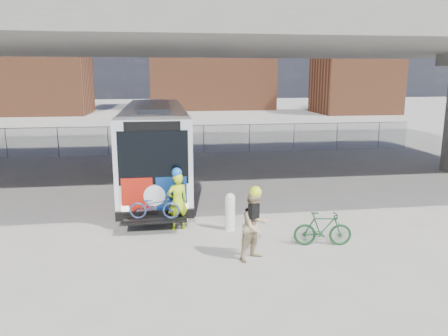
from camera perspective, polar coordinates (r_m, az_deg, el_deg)
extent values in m
plane|color=#9E9991|center=(16.56, -1.92, -5.31)|extent=(160.00, 160.00, 0.00)
cube|color=silver|center=(20.13, -8.98, 3.35)|extent=(2.55, 12.00, 3.20)
cube|color=black|center=(20.54, -9.03, 5.32)|extent=(2.61, 11.00, 1.28)
cube|color=black|center=(14.20, -9.23, 1.34)|extent=(2.24, 0.12, 1.76)
cube|color=black|center=(14.05, -9.37, 5.44)|extent=(1.78, 0.12, 0.30)
cube|color=black|center=(14.57, -8.99, -6.04)|extent=(2.55, 0.20, 0.30)
cube|color=#9F180C|center=(14.43, -11.26, -3.60)|extent=(1.00, 0.08, 1.20)
cube|color=navy|center=(14.41, -6.88, -3.48)|extent=(1.00, 0.08, 1.20)
cylinder|color=silver|center=(14.39, -9.07, -3.56)|extent=(0.70, 0.06, 0.70)
cube|color=gray|center=(19.95, -9.14, 8.10)|extent=(1.28, 7.20, 0.14)
cube|color=black|center=(14.09, -9.00, -6.66)|extent=(2.00, 0.70, 0.06)
cylinder|color=black|center=(16.19, -13.04, -4.18)|extent=(0.30, 1.00, 1.00)
cylinder|color=black|center=(16.15, -4.83, -3.94)|extent=(0.30, 1.00, 1.00)
cylinder|color=black|center=(24.55, -11.49, 1.37)|extent=(0.30, 1.00, 1.00)
cylinder|color=black|center=(24.53, -6.09, 1.53)|extent=(0.30, 1.00, 1.00)
cube|color=#9F180C|center=(16.59, -13.53, -0.96)|extent=(0.06, 2.60, 1.70)
cube|color=navy|center=(18.14, -13.09, 0.16)|extent=(0.06, 1.40, 1.70)
cube|color=#9F180C|center=(16.55, -4.50, -0.69)|extent=(0.06, 2.60, 1.70)
cube|color=navy|center=(18.11, -4.84, 0.41)|extent=(0.06, 1.40, 1.70)
imported|color=#394E7E|center=(13.96, -9.06, -4.92)|extent=(1.65, 0.78, 0.83)
cube|color=#605E59|center=(19.88, -3.42, 17.24)|extent=(40.00, 16.00, 1.50)
cube|color=#605E59|center=(19.97, -3.45, 19.53)|extent=(40.00, 0.60, 0.80)
cylinder|color=gray|center=(28.70, -20.86, 3.14)|extent=(0.06, 0.06, 1.80)
cylinder|color=gray|center=(28.10, -12.87, 3.45)|extent=(0.06, 0.06, 1.80)
cylinder|color=gray|center=(28.06, -4.69, 3.70)|extent=(0.06, 0.06, 1.80)
cylinder|color=gray|center=(28.59, 3.35, 3.88)|extent=(0.06, 0.06, 1.80)
cylinder|color=gray|center=(29.65, 10.96, 3.97)|extent=(0.06, 0.06, 1.80)
cylinder|color=gray|center=(31.20, 17.94, 3.99)|extent=(0.06, 0.06, 1.80)
plane|color=gray|center=(28.06, -4.69, 3.70)|extent=(30.00, 0.00, 30.00)
cube|color=gray|center=(27.95, -4.72, 5.57)|extent=(30.00, 0.05, 0.04)
cube|color=brown|center=(62.86, -23.78, 11.06)|extent=(14.00, 10.00, 10.00)
cube|color=brown|center=(68.17, -1.85, 12.88)|extent=(18.00, 12.00, 12.00)
cube|color=brown|center=(61.38, 16.77, 10.62)|extent=(10.00, 8.00, 8.00)
cylinder|color=brown|center=(72.85, 4.42, 17.92)|extent=(2.20, 2.20, 25.00)
cylinder|color=silver|center=(14.17, 0.80, -6.03)|extent=(0.32, 0.32, 1.08)
sphere|color=silver|center=(14.02, 0.80, -3.93)|extent=(0.32, 0.32, 0.32)
imported|color=#B2D616|center=(14.19, -6.09, -4.39)|extent=(0.79, 0.64, 1.87)
sphere|color=blue|center=(13.95, -6.18, -0.61)|extent=(0.32, 0.32, 0.32)
imported|color=tan|center=(11.91, 4.09, -7.59)|extent=(1.15, 1.09, 1.87)
sphere|color=#DFFB1A|center=(11.62, 4.16, -3.14)|extent=(0.32, 0.32, 0.32)
cube|color=black|center=(11.58, 3.92, -5.62)|extent=(0.32, 0.28, 0.40)
imported|color=#164622|center=(13.25, 12.77, -7.76)|extent=(1.75, 0.74, 1.02)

